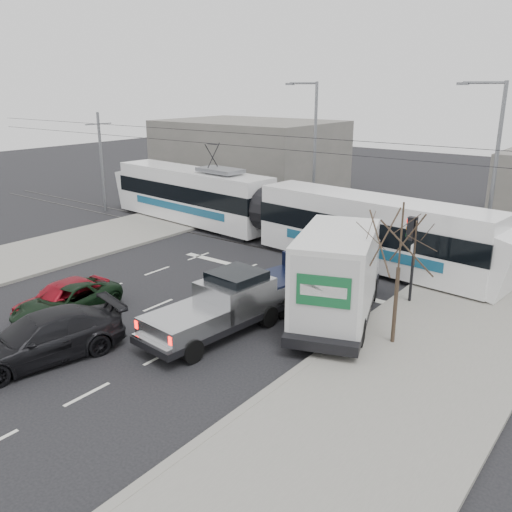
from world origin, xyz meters
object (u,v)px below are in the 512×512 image
Objects in this scene: navy_pickup at (306,273)px; traffic_signal at (412,241)px; red_car at (63,297)px; box_truck at (338,276)px; bare_tree at (401,242)px; street_lamp_far at (312,145)px; street_lamp_near at (492,164)px; tram at (269,210)px; green_car at (67,301)px; dark_car at (42,338)px; silver_pickup at (222,305)px.

traffic_signal is at bearing 42.70° from navy_pickup.
red_car is (-6.95, -7.23, -0.46)m from navy_pickup.
box_truck is at bearing -114.13° from traffic_signal.
bare_tree reaches higher than red_car.
street_lamp_far is 14.10m from navy_pickup.
street_lamp_near is 11.56m from box_truck.
bare_tree is 1.39× the size of traffic_signal.
street_lamp_near reaches higher than bare_tree.
bare_tree is 0.19× the size of tram.
dark_car is (2.46, -2.60, 0.16)m from green_car.
traffic_signal reaches higher than dark_car.
red_car is (-6.27, -2.52, -0.40)m from silver_pickup.
green_car is 3.59m from dark_car.
street_lamp_near is 1.46× the size of silver_pickup.
tram is 4.83× the size of dark_car.
street_lamp_far is at bearing 89.50° from red_car.
bare_tree is 12.33m from dark_car.
red_car is at bearing 150.55° from dark_car.
dark_car is at bearing -137.80° from bare_tree.
navy_pickup is (0.68, 4.71, 0.06)m from silver_pickup.
red_car reaches higher than green_car.
traffic_signal is at bearing 45.80° from box_truck.
green_car is (-11.32, -5.43, -3.17)m from bare_tree.
navy_pickup is at bearing 81.49° from dark_car.
navy_pickup reaches higher than silver_pickup.
bare_tree is at bearing -88.58° from street_lamp_near.
box_truck is 10.98m from red_car.
silver_pickup is 4.75m from navy_pickup.
navy_pickup is (6.98, -11.59, -3.97)m from street_lamp_far.
street_lamp_near is (-0.29, 11.50, 1.32)m from bare_tree.
box_truck is 1.36× the size of navy_pickup.
tram is 12.34m from silver_pickup.
street_lamp_far is 1.14× the size of box_truck.
silver_pickup is 6.77m from red_car.
bare_tree is 0.56× the size of street_lamp_far.
dark_car is at bearing -43.72° from red_car.
silver_pickup reaches higher than red_car.
street_lamp_far reaches higher than navy_pickup.
box_truck is at bearing -102.17° from street_lamp_near.
tram is at bearing 119.31° from box_truck.
street_lamp_near reaches higher than tram.
navy_pickup is (-4.80, 1.91, -2.65)m from bare_tree.
red_car is at bearing -152.74° from silver_pickup.
street_lamp_near is 20.83m from red_car.
street_lamp_far is 19.46m from green_car.
traffic_signal is 10.95m from tram.
bare_tree reaches higher than traffic_signal.
bare_tree is at bearing -8.58° from navy_pickup.
street_lamp_far is 1.46× the size of silver_pickup.
navy_pickup is at bearing -58.94° from street_lamp_far.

